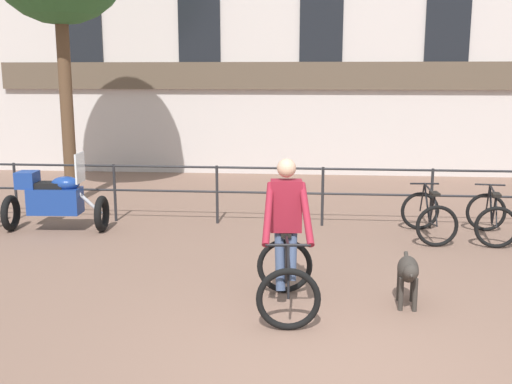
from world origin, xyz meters
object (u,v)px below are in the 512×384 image
object	(u,v)px
dog	(408,272)
parked_motorcycle	(54,199)
cyclist_with_bike	(286,242)
parked_bicycle_near_lamp	(428,217)
parked_bicycle_mid_left	(491,218)

from	to	relation	value
dog	parked_motorcycle	world-z (taller)	parked_motorcycle
cyclist_with_bike	parked_motorcycle	xyz separation A→B (m)	(-4.06, 3.00, -0.20)
dog	parked_motorcycle	size ratio (longest dim) A/B	0.49
cyclist_with_bike	parked_motorcycle	bearing A→B (deg)	139.05
parked_bicycle_near_lamp	parked_bicycle_mid_left	xyz separation A→B (m)	(1.00, 0.00, 0.00)
parked_motorcycle	parked_bicycle_mid_left	world-z (taller)	parked_motorcycle
cyclist_with_bike	dog	bearing A→B (deg)	-1.78
cyclist_with_bike	dog	xyz separation A→B (m)	(1.39, 0.07, -0.33)
parked_motorcycle	dog	bearing A→B (deg)	-121.65
cyclist_with_bike	parked_bicycle_mid_left	size ratio (longest dim) A/B	1.43
parked_motorcycle	parked_bicycle_near_lamp	xyz separation A→B (m)	(6.25, 0.13, -0.20)
dog	parked_bicycle_near_lamp	distance (m)	3.17
dog	parked_bicycle_mid_left	size ratio (longest dim) A/B	0.72
parked_bicycle_near_lamp	parked_bicycle_mid_left	size ratio (longest dim) A/B	0.98
dog	cyclist_with_bike	bearing A→B (deg)	-172.90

